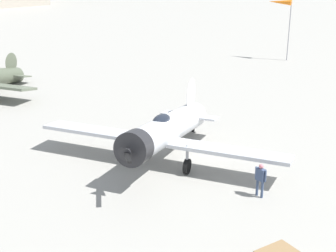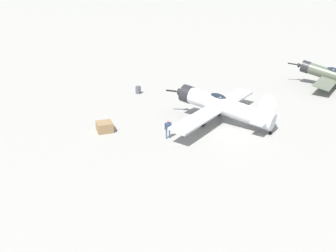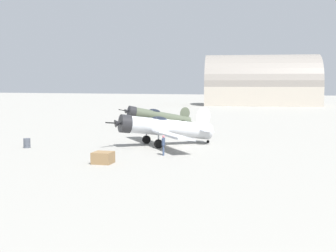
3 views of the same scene
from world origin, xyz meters
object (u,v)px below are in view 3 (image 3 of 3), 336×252
Objects in this scene: equipment_crate at (103,158)px; airplane_mid_apron at (157,116)px; fuel_drum at (27,143)px; ground_crew_mechanic at (163,143)px; airplane_foreground at (163,128)px.

airplane_mid_apron is at bearing 14.62° from equipment_crate.
ground_crew_mechanic is at bearing -88.14° from fuel_drum.
fuel_drum reaches higher than equipment_crate.
ground_crew_mechanic is 1.90× the size of fuel_drum.
fuel_drum is (-23.34, 3.04, -0.91)m from airplane_mid_apron.
airplane_mid_apron is (17.42, 7.77, -0.32)m from airplane_foreground.
airplane_foreground is 19.07m from airplane_mid_apron.
airplane_mid_apron reaches higher than equipment_crate.
ground_crew_mechanic is at bearing -28.47° from equipment_crate.
equipment_crate is 11.30m from fuel_drum.
equipment_crate is (-27.91, -7.28, -0.92)m from airplane_mid_apron.
ground_crew_mechanic is at bearing 69.37° from airplane_foreground.
ground_crew_mechanic is 5.71m from equipment_crate.
airplane_foreground is 7.22× the size of equipment_crate.
ground_crew_mechanic reaches higher than equipment_crate.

